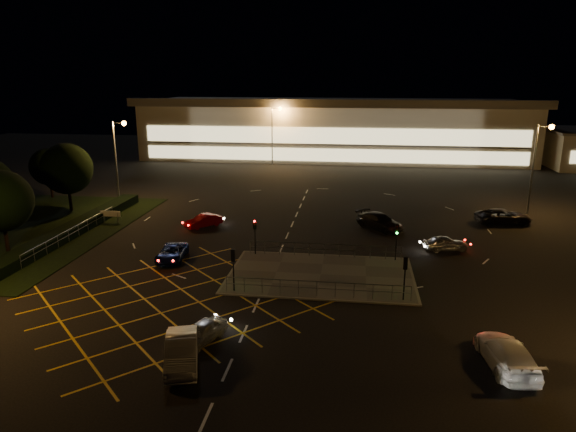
# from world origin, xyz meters

# --- Properties ---
(ground) EXTENTS (180.00, 180.00, 0.00)m
(ground) POSITION_xyz_m (0.00, 0.00, 0.00)
(ground) COLOR black
(ground) RESTS_ON ground
(pedestrian_island) EXTENTS (14.00, 9.00, 0.12)m
(pedestrian_island) POSITION_xyz_m (2.00, -2.00, 0.06)
(pedestrian_island) COLOR #4C4944
(pedestrian_island) RESTS_ON ground
(grass_verge) EXTENTS (18.00, 30.00, 0.08)m
(grass_verge) POSITION_xyz_m (-28.00, 6.00, 0.04)
(grass_verge) COLOR black
(grass_verge) RESTS_ON ground
(hedge) EXTENTS (2.00, 26.00, 1.00)m
(hedge) POSITION_xyz_m (-23.00, 6.00, 0.50)
(hedge) COLOR black
(hedge) RESTS_ON ground
(supermarket) EXTENTS (72.00, 26.50, 10.50)m
(supermarket) POSITION_xyz_m (0.00, 61.95, 5.31)
(supermarket) COLOR beige
(supermarket) RESTS_ON ground
(streetlight_nw) EXTENTS (1.78, 0.56, 10.03)m
(streetlight_nw) POSITION_xyz_m (-23.56, 18.00, 6.56)
(streetlight_nw) COLOR slate
(streetlight_nw) RESTS_ON ground
(streetlight_ne) EXTENTS (1.78, 0.56, 10.03)m
(streetlight_ne) POSITION_xyz_m (24.44, 20.00, 6.56)
(streetlight_ne) COLOR slate
(streetlight_ne) RESTS_ON ground
(streetlight_far_left) EXTENTS (1.78, 0.56, 10.03)m
(streetlight_far_left) POSITION_xyz_m (-9.56, 48.00, 6.56)
(streetlight_far_left) COLOR slate
(streetlight_far_left) RESTS_ON ground
(streetlight_far_right) EXTENTS (1.78, 0.56, 10.03)m
(streetlight_far_right) POSITION_xyz_m (30.44, 50.00, 6.56)
(streetlight_far_right) COLOR slate
(streetlight_far_right) RESTS_ON ground
(signal_sw) EXTENTS (0.28, 0.30, 3.15)m
(signal_sw) POSITION_xyz_m (-4.00, -5.99, 2.37)
(signal_sw) COLOR black
(signal_sw) RESTS_ON pedestrian_island
(signal_se) EXTENTS (0.28, 0.30, 3.15)m
(signal_se) POSITION_xyz_m (8.00, -5.99, 2.37)
(signal_se) COLOR black
(signal_se) RESTS_ON pedestrian_island
(signal_nw) EXTENTS (0.28, 0.30, 3.15)m
(signal_nw) POSITION_xyz_m (-4.00, 1.99, 2.37)
(signal_nw) COLOR black
(signal_nw) RESTS_ON pedestrian_island
(signal_ne) EXTENTS (0.28, 0.30, 3.15)m
(signal_ne) POSITION_xyz_m (8.00, 1.99, 2.37)
(signal_ne) COLOR black
(signal_ne) RESTS_ON pedestrian_island
(tree_c) EXTENTS (5.76, 5.76, 7.84)m
(tree_c) POSITION_xyz_m (-28.00, 14.00, 4.95)
(tree_c) COLOR black
(tree_c) RESTS_ON ground
(tree_d) EXTENTS (4.68, 4.68, 6.37)m
(tree_d) POSITION_xyz_m (-34.00, 20.00, 4.02)
(tree_d) COLOR black
(tree_d) RESTS_ON ground
(tree_e) EXTENTS (5.40, 5.40, 7.35)m
(tree_e) POSITION_xyz_m (-26.00, 0.00, 4.64)
(tree_e) COLOR black
(tree_e) RESTS_ON ground
(car_near_silver) EXTENTS (2.73, 3.92, 1.24)m
(car_near_silver) POSITION_xyz_m (-4.20, -13.27, 0.62)
(car_near_silver) COLOR silver
(car_near_silver) RESTS_ON ground
(car_queue_white) EXTENTS (2.97, 5.02, 1.56)m
(car_queue_white) POSITION_xyz_m (-4.56, -15.78, 0.78)
(car_queue_white) COLOR silver
(car_queue_white) RESTS_ON ground
(car_left_blue) EXTENTS (2.61, 4.78, 1.27)m
(car_left_blue) POSITION_xyz_m (-10.79, -0.12, 0.64)
(car_left_blue) COLOR #0D1950
(car_left_blue) RESTS_ON ground
(car_far_dkgrey) EXTENTS (5.34, 5.40, 1.57)m
(car_far_dkgrey) POSITION_xyz_m (7.06, 11.56, 0.78)
(car_far_dkgrey) COLOR black
(car_far_dkgrey) RESTS_ON ground
(car_right_silver) EXTENTS (4.17, 2.44, 1.33)m
(car_right_silver) POSITION_xyz_m (12.60, 5.50, 0.67)
(car_right_silver) COLOR silver
(car_right_silver) RESTS_ON ground
(car_circ_red) EXTENTS (3.62, 3.78, 1.28)m
(car_circ_red) POSITION_xyz_m (-10.99, 9.85, 0.64)
(car_circ_red) COLOR maroon
(car_circ_red) RESTS_ON ground
(car_east_grey) EXTENTS (5.97, 3.46, 1.56)m
(car_east_grey) POSITION_xyz_m (20.06, 15.12, 0.78)
(car_east_grey) COLOR black
(car_east_grey) RESTS_ON ground
(car_approach_white) EXTENTS (2.75, 5.55, 1.55)m
(car_approach_white) POSITION_xyz_m (12.77, -13.72, 0.78)
(car_approach_white) COLOR silver
(car_approach_white) RESTS_ON ground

